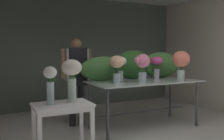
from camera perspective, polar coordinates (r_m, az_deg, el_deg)
ground_plane at (r=4.91m, az=2.10°, el=-12.50°), size 8.61×8.61×0.00m
wall_back at (r=6.48m, az=-6.22°, el=4.01°), size 5.30×0.12×2.77m
wall_right at (r=6.41m, az=23.47°, el=3.66°), size 0.12×4.03×2.77m
display_table_glass at (r=4.63m, az=7.47°, el=-4.00°), size 2.07×0.96×0.88m
side_table_white at (r=3.26m, az=-11.38°, el=-9.58°), size 0.73×0.49×0.76m
florist at (r=4.72m, az=-8.17°, el=-0.43°), size 0.60×0.24×1.67m
foliage_backdrop at (r=4.95m, az=6.21°, el=1.01°), size 2.24×0.32×0.56m
vase_peach_freesia at (r=4.20m, az=1.12°, el=1.04°), size 0.26×0.25×0.47m
vase_ivory_carnations at (r=4.46m, az=2.00°, el=1.15°), size 0.23×0.22×0.45m
vase_fuchsia_peonies at (r=4.95m, az=10.30°, el=1.36°), size 0.25×0.24×0.44m
vase_rosy_anemones at (r=4.35m, az=7.01°, el=1.27°), size 0.31×0.26×0.50m
vase_coral_tulips at (r=4.74m, az=15.61°, el=1.93°), size 0.32×0.32×0.55m
vase_white_roses_tall at (r=3.15m, az=-14.04°, el=-2.83°), size 0.16×0.16×0.48m
vase_cream_lisianthus_tall at (r=3.27m, az=-9.27°, el=-0.91°), size 0.26×0.26×0.56m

